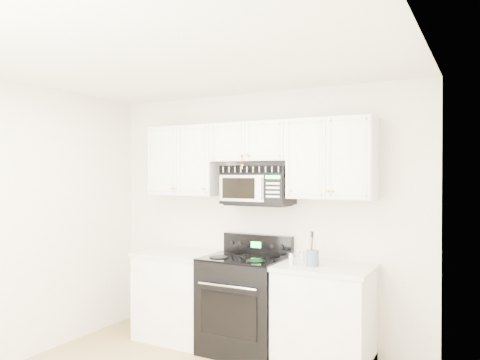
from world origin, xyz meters
The scene contains 9 objects.
room centered at (0.00, 0.00, 1.30)m, with size 3.51×3.51×2.61m.
base_cabinet_left centered at (-0.80, 1.44, 0.43)m, with size 0.86×0.65×0.92m.
base_cabinet_right centered at (0.80, 1.44, 0.43)m, with size 0.86×0.65×0.92m.
range centered at (-0.01, 1.42, 0.48)m, with size 0.77×0.70×1.12m.
upper_cabinets centered at (0.00, 1.58, 1.93)m, with size 2.44×0.37×0.75m.
microwave centered at (0.06, 1.57, 1.64)m, with size 0.70×0.40×0.39m.
utensil_crock centered at (0.71, 1.36, 1.00)m, with size 0.12×0.12×0.31m.
shaker_salt centered at (0.52, 1.33, 0.97)m, with size 0.05×0.05×0.11m.
shaker_pepper centered at (0.57, 1.47, 0.98)m, with size 0.05×0.05×0.11m.
Camera 1 is at (2.11, -2.66, 1.75)m, focal length 35.00 mm.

